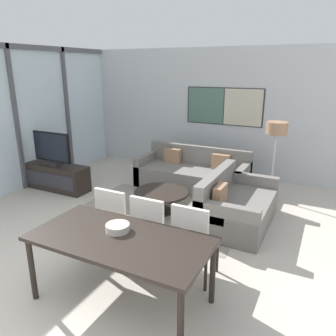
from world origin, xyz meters
TOP-DOWN VIEW (x-y plane):
  - ground_plane at (0.00, 0.00)m, footprint 24.00×24.00m
  - wall_back at (0.01, 5.55)m, footprint 7.12×0.09m
  - window_wall_left at (-3.05, 2.78)m, footprint 0.07×5.55m
  - area_rug at (0.02, 3.00)m, footprint 2.81×1.79m
  - tv_console at (-2.44, 3.04)m, footprint 1.51×0.44m
  - television at (-2.44, 3.04)m, footprint 0.90×0.20m
  - sofa_main at (0.02, 4.41)m, footprint 2.22×0.93m
  - sofa_side at (1.23, 3.18)m, footprint 0.93×1.61m
  - coffee_table at (0.02, 3.00)m, footprint 0.92×0.92m
  - dining_table at (0.69, 0.85)m, footprint 1.83×0.91m
  - dining_chair_left at (0.16, 1.53)m, footprint 0.46×0.46m
  - dining_chair_centre at (0.69, 1.51)m, footprint 0.46×0.46m
  - dining_chair_right at (1.22, 1.50)m, footprint 0.46×0.46m
  - fruit_bowl at (0.60, 0.95)m, footprint 0.25×0.25m
  - floor_lamp at (1.58, 4.48)m, footprint 0.37×0.37m

SIDE VIEW (x-z plane):
  - ground_plane at x=0.00m, z-range 0.00..0.00m
  - area_rug at x=0.02m, z-range 0.00..0.01m
  - tv_console at x=-2.44m, z-range 0.00..0.51m
  - sofa_side at x=1.23m, z-range -0.13..0.67m
  - sofa_main at x=0.02m, z-range -0.13..0.67m
  - coffee_table at x=0.02m, z-range 0.10..0.48m
  - dining_chair_left at x=0.16m, z-range 0.04..1.01m
  - dining_chair_centre at x=0.69m, z-range 0.04..1.01m
  - dining_chair_right at x=1.22m, z-range 0.04..1.01m
  - dining_table at x=0.69m, z-range 0.30..1.05m
  - fruit_bowl at x=0.60m, z-range 0.75..0.83m
  - television at x=-2.44m, z-range 0.50..1.16m
  - floor_lamp at x=1.58m, z-range 0.52..1.97m
  - wall_back at x=0.01m, z-range 0.01..2.81m
  - window_wall_left at x=-3.05m, z-range 0.13..2.93m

